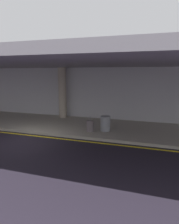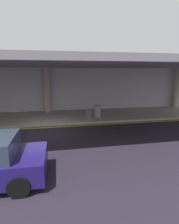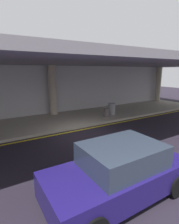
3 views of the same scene
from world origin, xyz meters
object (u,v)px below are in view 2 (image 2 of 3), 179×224
support_column_left_mid (47,90)px  trash_bin_steel (97,111)px  support_column_center (177,88)px  suitcase_upright_primary (88,114)px

support_column_left_mid → trash_bin_steel: support_column_left_mid is taller
support_column_left_mid → support_column_center: (12.00, 0.00, 0.00)m
trash_bin_steel → support_column_center: bearing=15.9°
support_column_center → trash_bin_steel: (-8.24, -2.35, -1.40)m
support_column_left_mid → suitcase_upright_primary: size_ratio=4.06×
support_column_left_mid → support_column_center: same height
support_column_left_mid → trash_bin_steel: 4.65m
suitcase_upright_primary → trash_bin_steel: bearing=25.8°
support_column_center → suitcase_upright_primary: size_ratio=4.06×
suitcase_upright_primary → support_column_center: bearing=15.3°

